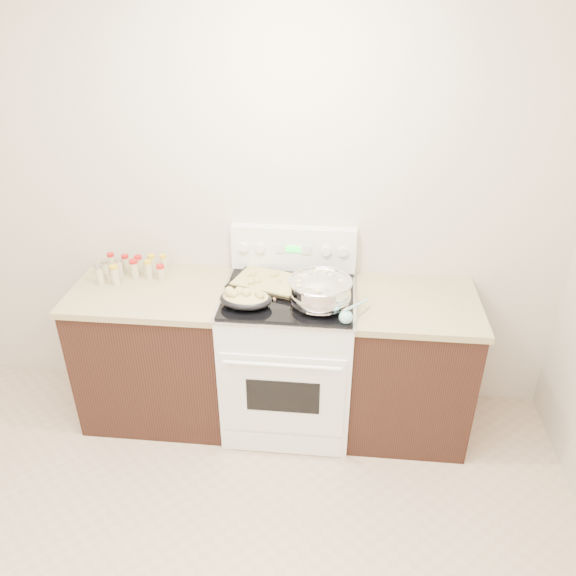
# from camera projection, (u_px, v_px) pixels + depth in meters

# --- Properties ---
(room_shell) EXTENTS (4.10, 3.60, 2.75)m
(room_shell) POSITION_uv_depth(u_px,v_px,m) (125.00, 302.00, 1.67)
(room_shell) COLOR beige
(room_shell) RESTS_ON ground
(counter_left) EXTENTS (0.93, 0.67, 0.92)m
(counter_left) POSITION_uv_depth(u_px,v_px,m) (159.00, 351.00, 3.56)
(counter_left) COLOR black
(counter_left) RESTS_ON ground
(counter_right) EXTENTS (0.73, 0.67, 0.92)m
(counter_right) POSITION_uv_depth(u_px,v_px,m) (408.00, 366.00, 3.42)
(counter_right) COLOR black
(counter_right) RESTS_ON ground
(kitchen_range) EXTENTS (0.78, 0.73, 1.22)m
(kitchen_range) POSITION_uv_depth(u_px,v_px,m) (289.00, 355.00, 3.47)
(kitchen_range) COLOR white
(kitchen_range) RESTS_ON ground
(mixing_bowl) EXTENTS (0.35, 0.35, 0.21)m
(mixing_bowl) POSITION_uv_depth(u_px,v_px,m) (320.00, 293.00, 3.07)
(mixing_bowl) COLOR silver
(mixing_bowl) RESTS_ON kitchen_range
(roasting_pan) EXTENTS (0.31, 0.22, 0.11)m
(roasting_pan) POSITION_uv_depth(u_px,v_px,m) (245.00, 298.00, 3.08)
(roasting_pan) COLOR black
(roasting_pan) RESTS_ON kitchen_range
(baking_sheet) EXTENTS (0.51, 0.42, 0.06)m
(baking_sheet) POSITION_uv_depth(u_px,v_px,m) (269.00, 282.00, 3.31)
(baking_sheet) COLOR black
(baking_sheet) RESTS_ON kitchen_range
(wooden_spoon) EXTENTS (0.11, 0.25, 0.04)m
(wooden_spoon) POSITION_uv_depth(u_px,v_px,m) (264.00, 294.00, 3.20)
(wooden_spoon) COLOR tan
(wooden_spoon) RESTS_ON kitchen_range
(blue_ladle) EXTENTS (0.16, 0.24, 0.09)m
(blue_ladle) POSITION_uv_depth(u_px,v_px,m) (347.00, 315.00, 2.96)
(blue_ladle) COLOR #89C4CC
(blue_ladle) RESTS_ON kitchen_range
(spice_jars) EXTENTS (0.40, 0.23, 0.13)m
(spice_jars) POSITION_uv_depth(u_px,v_px,m) (131.00, 268.00, 3.43)
(spice_jars) COLOR #BFB28C
(spice_jars) RESTS_ON counter_left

